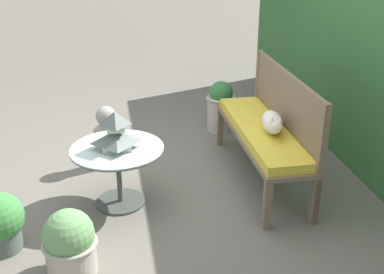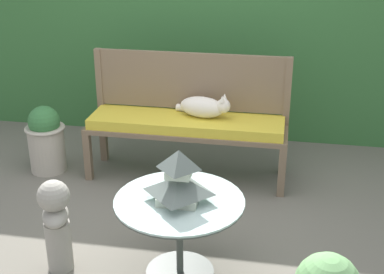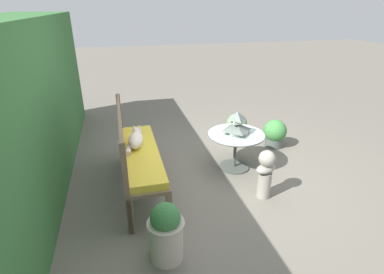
% 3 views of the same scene
% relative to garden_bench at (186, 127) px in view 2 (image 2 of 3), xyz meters
% --- Properties ---
extents(ground, '(30.00, 30.00, 0.00)m').
position_rel_garden_bench_xyz_m(ground, '(-0.01, -0.95, -0.47)').
color(ground, '#666056').
extents(foliage_hedge_back, '(6.40, 0.94, 2.08)m').
position_rel_garden_bench_xyz_m(foliage_hedge_back, '(-0.01, 1.43, 0.57)').
color(foliage_hedge_back, '#336633').
rests_on(foliage_hedge_back, ground).
extents(garden_bench, '(1.70, 0.46, 0.55)m').
position_rel_garden_bench_xyz_m(garden_bench, '(0.00, 0.00, 0.00)').
color(garden_bench, brown).
rests_on(garden_bench, ground).
extents(bench_backrest, '(1.70, 0.06, 1.05)m').
position_rel_garden_bench_xyz_m(bench_backrest, '(-0.00, 0.21, 0.29)').
color(bench_backrest, brown).
rests_on(bench_backrest, ground).
extents(cat, '(0.49, 0.27, 0.22)m').
position_rel_garden_bench_xyz_m(cat, '(0.14, 0.05, 0.17)').
color(cat, silver).
rests_on(cat, garden_bench).
extents(patio_table, '(0.80, 0.80, 0.54)m').
position_rel_garden_bench_xyz_m(patio_table, '(0.22, -1.35, -0.04)').
color(patio_table, '#424742').
rests_on(patio_table, ground).
extents(pagoda_birdhouse, '(0.32, 0.32, 0.33)m').
position_rel_garden_bench_xyz_m(pagoda_birdhouse, '(0.22, -1.35, 0.21)').
color(pagoda_birdhouse, '#B2BCA8').
rests_on(pagoda_birdhouse, patio_table).
extents(garden_bust, '(0.25, 0.32, 0.63)m').
position_rel_garden_bench_xyz_m(garden_bust, '(-0.56, -1.43, -0.11)').
color(garden_bust, gray).
rests_on(garden_bust, ground).
extents(potted_plant_bench_right, '(0.35, 0.35, 0.60)m').
position_rel_garden_bench_xyz_m(potted_plant_bench_right, '(-1.24, -0.10, -0.17)').
color(potted_plant_bench_right, '#ADA393').
rests_on(potted_plant_bench_right, ground).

